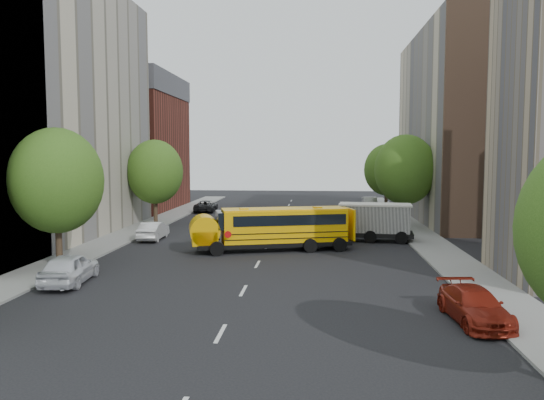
# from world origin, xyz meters

# --- Properties ---
(ground) EXTENTS (120.00, 120.00, 0.00)m
(ground) POSITION_xyz_m (0.00, 0.00, 0.00)
(ground) COLOR black
(ground) RESTS_ON ground
(sidewalk_left) EXTENTS (3.00, 80.00, 0.12)m
(sidewalk_left) POSITION_xyz_m (-11.50, 5.00, 0.06)
(sidewalk_left) COLOR slate
(sidewalk_left) RESTS_ON ground
(sidewalk_right) EXTENTS (3.00, 80.00, 0.12)m
(sidewalk_right) POSITION_xyz_m (11.50, 5.00, 0.06)
(sidewalk_right) COLOR slate
(sidewalk_right) RESTS_ON ground
(lane_markings) EXTENTS (0.15, 64.00, 0.01)m
(lane_markings) POSITION_xyz_m (0.00, 10.00, 0.01)
(lane_markings) COLOR silver
(lane_markings) RESTS_ON ground
(building_left_cream) EXTENTS (10.00, 26.00, 20.00)m
(building_left_cream) POSITION_xyz_m (-18.00, 6.00, 10.00)
(building_left_cream) COLOR #BBAF96
(building_left_cream) RESTS_ON ground
(building_left_redbrick) EXTENTS (10.00, 15.00, 13.00)m
(building_left_redbrick) POSITION_xyz_m (-18.00, 28.00, 6.50)
(building_left_redbrick) COLOR maroon
(building_left_redbrick) RESTS_ON ground
(building_right_far) EXTENTS (10.00, 22.00, 18.00)m
(building_right_far) POSITION_xyz_m (18.00, 20.00, 9.00)
(building_right_far) COLOR #BFB294
(building_right_far) RESTS_ON ground
(building_right_sidewall) EXTENTS (10.10, 0.30, 18.00)m
(building_right_sidewall) POSITION_xyz_m (18.00, 9.00, 9.00)
(building_right_sidewall) COLOR brown
(building_right_sidewall) RESTS_ON ground
(street_tree_1) EXTENTS (5.12, 5.12, 7.90)m
(street_tree_1) POSITION_xyz_m (-11.00, -4.00, 4.95)
(street_tree_1) COLOR #38281C
(street_tree_1) RESTS_ON ground
(street_tree_2) EXTENTS (4.99, 4.99, 7.71)m
(street_tree_2) POSITION_xyz_m (-11.00, 14.00, 4.83)
(street_tree_2) COLOR #38281C
(street_tree_2) RESTS_ON ground
(street_tree_4) EXTENTS (5.25, 5.25, 8.10)m
(street_tree_4) POSITION_xyz_m (11.00, 14.00, 5.08)
(street_tree_4) COLOR #38281C
(street_tree_4) RESTS_ON ground
(street_tree_5) EXTENTS (4.86, 4.86, 7.51)m
(street_tree_5) POSITION_xyz_m (11.00, 26.00, 4.70)
(street_tree_5) COLOR #38281C
(street_tree_5) RESTS_ON ground
(school_bus) EXTENTS (10.48, 4.98, 2.89)m
(school_bus) POSITION_xyz_m (0.50, 2.52, 1.61)
(school_bus) COLOR black
(school_bus) RESTS_ON ground
(safari_truck) EXTENTS (6.72, 3.08, 2.78)m
(safari_truck) POSITION_xyz_m (7.30, 7.02, 1.47)
(safari_truck) COLOR black
(safari_truck) RESTS_ON ground
(parked_car_0) EXTENTS (2.26, 4.72, 1.56)m
(parked_car_0) POSITION_xyz_m (-8.80, -7.34, 0.78)
(parked_car_0) COLOR silver
(parked_car_0) RESTS_ON ground
(parked_car_1) EXTENTS (1.58, 4.20, 1.37)m
(parked_car_1) POSITION_xyz_m (-8.80, 6.26, 0.69)
(parked_car_1) COLOR silver
(parked_car_1) RESTS_ON ground
(parked_car_2) EXTENTS (2.27, 4.68, 1.28)m
(parked_car_2) POSITION_xyz_m (-8.80, 25.38, 0.64)
(parked_car_2) COLOR black
(parked_car_2) RESTS_ON ground
(parked_car_3) EXTENTS (2.25, 4.62, 1.30)m
(parked_car_3) POSITION_xyz_m (9.47, -11.89, 0.65)
(parked_car_3) COLOR maroon
(parked_car_3) RESTS_ON ground
(parked_car_4) EXTENTS (1.83, 4.51, 1.53)m
(parked_car_4) POSITION_xyz_m (8.80, 14.47, 0.77)
(parked_car_4) COLOR #34375C
(parked_car_4) RESTS_ON ground
(parked_car_5) EXTENTS (1.55, 4.41, 1.45)m
(parked_car_5) POSITION_xyz_m (9.60, 29.22, 0.73)
(parked_car_5) COLOR gray
(parked_car_5) RESTS_ON ground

